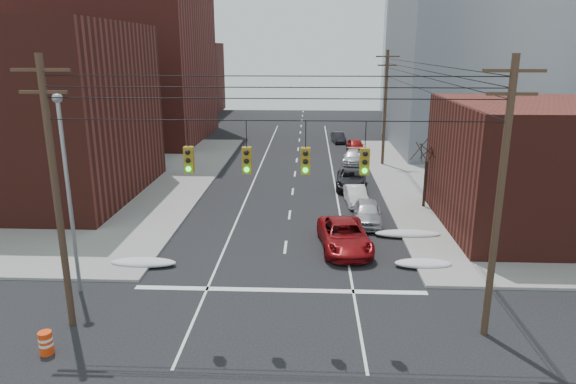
# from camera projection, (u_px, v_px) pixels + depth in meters

# --- Properties ---
(ground) EXTENTS (160.00, 160.00, 0.00)m
(ground) POSITION_uv_depth(u_px,v_px,m) (269.00, 373.00, 18.27)
(ground) COLOR black
(ground) RESTS_ON ground
(building_brick_tall) EXTENTS (24.00, 20.00, 30.00)m
(building_brick_tall) POSITION_uv_depth(u_px,v_px,m) (100.00, 15.00, 61.37)
(building_brick_tall) COLOR maroon
(building_brick_tall) RESTS_ON ground
(building_brick_near) EXTENTS (20.00, 16.00, 13.00)m
(building_brick_near) POSITION_uv_depth(u_px,v_px,m) (0.00, 112.00, 38.59)
(building_brick_near) COLOR #501E18
(building_brick_near) RESTS_ON ground
(building_brick_far) EXTENTS (22.00, 18.00, 12.00)m
(building_brick_far) POSITION_uv_depth(u_px,v_px,m) (153.00, 79.00, 88.90)
(building_brick_far) COLOR #501E18
(building_brick_far) RESTS_ON ground
(building_office) EXTENTS (22.00, 20.00, 25.00)m
(building_office) POSITION_uv_depth(u_px,v_px,m) (499.00, 35.00, 56.26)
(building_office) COLOR gray
(building_office) RESTS_ON ground
(building_glass) EXTENTS (20.00, 18.00, 22.00)m
(building_glass) POSITION_uv_depth(u_px,v_px,m) (453.00, 49.00, 81.59)
(building_glass) COLOR gray
(building_glass) RESTS_ON ground
(utility_pole_left) EXTENTS (2.20, 0.28, 11.00)m
(utility_pole_left) POSITION_uv_depth(u_px,v_px,m) (56.00, 192.00, 19.94)
(utility_pole_left) COLOR #473323
(utility_pole_left) RESTS_ON ground
(utility_pole_right) EXTENTS (2.20, 0.28, 11.00)m
(utility_pole_right) POSITION_uv_depth(u_px,v_px,m) (500.00, 197.00, 19.22)
(utility_pole_right) COLOR #473323
(utility_pole_right) RESTS_ON ground
(utility_pole_far) EXTENTS (2.20, 0.28, 11.00)m
(utility_pole_far) POSITION_uv_depth(u_px,v_px,m) (385.00, 106.00, 49.04)
(utility_pole_far) COLOR #473323
(utility_pole_far) RESTS_ON ground
(traffic_signals) EXTENTS (17.00, 0.42, 2.02)m
(traffic_signals) POSITION_uv_depth(u_px,v_px,m) (276.00, 159.00, 19.17)
(traffic_signals) COLOR black
(traffic_signals) RESTS_ON ground
(street_light) EXTENTS (0.44, 0.44, 9.32)m
(street_light) POSITION_uv_depth(u_px,v_px,m) (67.00, 178.00, 22.93)
(street_light) COLOR gray
(street_light) RESTS_ON ground
(bare_tree) EXTENTS (2.09, 2.20, 4.93)m
(bare_tree) POSITION_uv_depth(u_px,v_px,m) (425.00, 177.00, 36.46)
(bare_tree) COLOR black
(bare_tree) RESTS_ON ground
(snow_nw) EXTENTS (3.50, 1.08, 0.42)m
(snow_nw) POSITION_uv_depth(u_px,v_px,m) (143.00, 262.00, 27.18)
(snow_nw) COLOR silver
(snow_nw) RESTS_ON ground
(snow_ne) EXTENTS (3.00, 1.08, 0.42)m
(snow_ne) POSITION_uv_depth(u_px,v_px,m) (423.00, 264.00, 27.03)
(snow_ne) COLOR silver
(snow_ne) RESTS_ON ground
(snow_east_far) EXTENTS (4.00, 1.08, 0.42)m
(snow_east_far) POSITION_uv_depth(u_px,v_px,m) (408.00, 234.00, 31.36)
(snow_east_far) COLOR silver
(snow_east_far) RESTS_ON ground
(red_pickup) EXTENTS (3.20, 6.01, 1.61)m
(red_pickup) POSITION_uv_depth(u_px,v_px,m) (344.00, 236.00, 29.36)
(red_pickup) COLOR maroon
(red_pickup) RESTS_ON ground
(parked_car_a) EXTENTS (2.10, 4.59, 1.53)m
(parked_car_a) POSITION_uv_depth(u_px,v_px,m) (368.00, 212.00, 33.63)
(parked_car_a) COLOR #B6B7BB
(parked_car_a) RESTS_ON ground
(parked_car_b) EXTENTS (1.66, 4.06, 1.31)m
(parked_car_b) POSITION_uv_depth(u_px,v_px,m) (356.00, 196.00, 37.88)
(parked_car_b) COLOR white
(parked_car_b) RESTS_ON ground
(parked_car_c) EXTENTS (2.84, 5.43, 1.46)m
(parked_car_c) POSITION_uv_depth(u_px,v_px,m) (351.00, 179.00, 42.22)
(parked_car_c) COLOR black
(parked_car_c) RESTS_ON ground
(parked_car_d) EXTENTS (2.35, 4.55, 1.26)m
(parked_car_d) POSITION_uv_depth(u_px,v_px,m) (353.00, 157.00, 51.39)
(parked_car_d) COLOR silver
(parked_car_d) RESTS_ON ground
(parked_car_e) EXTENTS (2.00, 4.39, 1.46)m
(parked_car_e) POSITION_uv_depth(u_px,v_px,m) (356.00, 146.00, 56.71)
(parked_car_e) COLOR maroon
(parked_car_e) RESTS_ON ground
(parked_car_f) EXTENTS (1.78, 3.92, 1.25)m
(parked_car_f) POSITION_uv_depth(u_px,v_px,m) (338.00, 137.00, 62.64)
(parked_car_f) COLOR black
(parked_car_f) RESTS_ON ground
(lot_car_a) EXTENTS (5.10, 3.11, 1.59)m
(lot_car_a) POSITION_uv_depth(u_px,v_px,m) (86.00, 191.00, 37.88)
(lot_car_a) COLOR silver
(lot_car_a) RESTS_ON sidewalk_nw
(lot_car_b) EXTENTS (5.30, 3.22, 1.37)m
(lot_car_b) POSITION_uv_depth(u_px,v_px,m) (128.00, 163.00, 47.76)
(lot_car_b) COLOR silver
(lot_car_b) RESTS_ON sidewalk_nw
(lot_car_c) EXTENTS (4.62, 2.36, 1.28)m
(lot_car_c) POSITION_uv_depth(u_px,v_px,m) (37.00, 195.00, 37.62)
(lot_car_c) COLOR black
(lot_car_c) RESTS_ON sidewalk_nw
(lot_car_d) EXTENTS (4.24, 2.48, 1.35)m
(lot_car_d) POSITION_uv_depth(u_px,v_px,m) (111.00, 168.00, 45.78)
(lot_car_d) COLOR #A3A4A8
(lot_car_d) RESTS_ON sidewalk_nw
(construction_barrel) EXTENTS (0.69, 0.69, 0.91)m
(construction_barrel) POSITION_uv_depth(u_px,v_px,m) (46.00, 343.00, 19.31)
(construction_barrel) COLOR #EA3A0C
(construction_barrel) RESTS_ON ground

